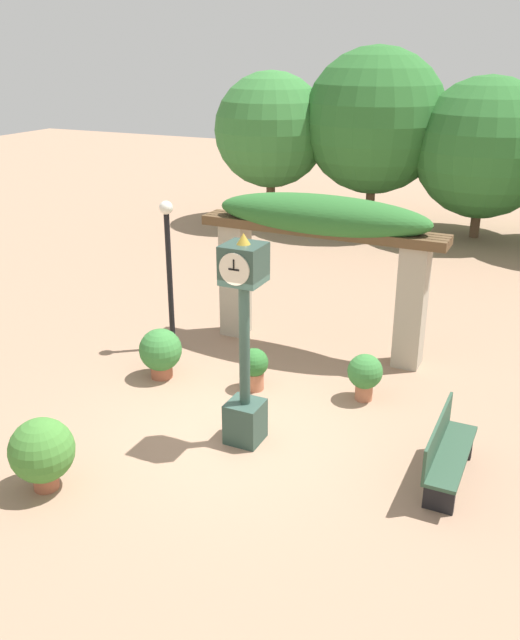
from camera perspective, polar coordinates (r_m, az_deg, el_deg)
name	(u,v)px	position (r m, az deg, el deg)	size (l,w,h in m)	color
ground_plane	(239,429)	(10.25, -1.75, -9.15)	(60.00, 60.00, 0.00)	#9E7A60
pedestal_clock	(244,344)	(9.27, -1.32, -2.05)	(0.52, 0.57, 3.09)	#2D473D
pergola	(321,234)	(12.17, 5.13, 7.19)	(4.51, 1.07, 2.91)	#A89E89
potted_plant_near_left	(254,367)	(11.18, -0.51, -3.95)	(0.48, 0.48, 0.72)	#B26B4C
potted_plant_near_right	(365,374)	(10.97, 8.83, -4.49)	(0.57, 0.57, 0.78)	#B26B4C
potted_plant_far_left	(42,451)	(9.15, -17.89, -10.49)	(0.84, 0.84, 0.99)	#9E563D
potted_plant_far_right	(161,351)	(11.67, -8.37, -2.63)	(0.73, 0.73, 0.88)	#9E563D
park_bench	(446,452)	(9.24, 15.41, -10.64)	(0.42, 1.64, 0.89)	#2D4C38
lamp_post	(169,257)	(12.34, -7.71, 5.28)	(0.24, 0.24, 2.81)	black
tree_line	(442,134)	(20.94, 15.10, 14.87)	(13.44, 4.69, 5.38)	brown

